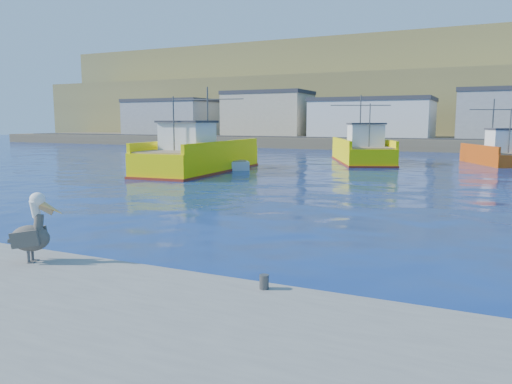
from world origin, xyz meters
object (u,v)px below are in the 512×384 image
boat_orange (496,153)px  pelican (32,232)px  trawler_yellow_a (199,157)px  trawler_yellow_b (362,151)px  skiff_left (222,167)px

boat_orange → pelican: boat_orange is taller
trawler_yellow_a → trawler_yellow_b: 17.49m
skiff_left → pelican: 29.08m
trawler_yellow_a → pelican: (10.99, -25.61, 0.06)m
trawler_yellow_b → pelican: trawler_yellow_b is taller
trawler_yellow_b → pelican: (1.24, -40.13, 0.13)m
skiff_left → pelican: size_ratio=2.62×
skiff_left → boat_orange: bearing=37.8°
skiff_left → trawler_yellow_b: bearing=56.0°
boat_orange → pelican: bearing=-103.8°
trawler_yellow_b → trawler_yellow_a: bearing=-123.9°
trawler_yellow_b → pelican: size_ratio=7.62×
trawler_yellow_a → pelican: trawler_yellow_a is taller
trawler_yellow_b → skiff_left: size_ratio=2.90×
trawler_yellow_a → skiff_left: trawler_yellow_a is taller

